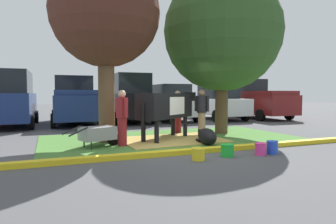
{
  "coord_description": "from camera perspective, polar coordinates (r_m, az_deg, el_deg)",
  "views": [
    {
      "loc": [
        -3.44,
        -7.28,
        1.49
      ],
      "look_at": [
        0.19,
        1.76,
        0.9
      ],
      "focal_mm": 31.95,
      "sensor_mm": 36.0,
      "label": 1
    }
  ],
  "objects": [
    {
      "name": "suv_dark_grey",
      "position": [
        15.24,
        -27.88,
        2.24
      ],
      "size": [
        2.21,
        4.65,
        2.52
      ],
      "color": "navy",
      "rests_on": "ground"
    },
    {
      "name": "bucket_blue",
      "position": [
        7.91,
        19.29,
        -6.34
      ],
      "size": [
        0.29,
        0.29,
        0.32
      ],
      "color": "blue",
      "rests_on": "ground"
    },
    {
      "name": "person_visitor_near",
      "position": [
        8.54,
        -8.75,
        -0.82
      ],
      "size": [
        0.34,
        0.52,
        1.6
      ],
      "color": "maroon",
      "rests_on": "ground"
    },
    {
      "name": "shade_tree_right",
      "position": [
        11.54,
        10.31,
        14.64
      ],
      "size": [
        4.33,
        4.33,
        5.92
      ],
      "color": "#4C3823",
      "rests_on": "ground"
    },
    {
      "name": "cow_holstein",
      "position": [
        9.7,
        -0.13,
        1.16
      ],
      "size": [
        2.75,
        2.15,
        1.55
      ],
      "color": "black",
      "rests_on": "ground"
    },
    {
      "name": "bucket_yellow",
      "position": [
        6.8,
        5.81,
        -7.92
      ],
      "size": [
        0.32,
        0.32,
        0.28
      ],
      "color": "yellow",
      "rests_on": "ground"
    },
    {
      "name": "suv_black",
      "position": [
        16.05,
        -7.54,
        2.65
      ],
      "size": [
        2.21,
        4.65,
        2.52
      ],
      "color": "black",
      "rests_on": "ground"
    },
    {
      "name": "person_handler",
      "position": [
        11.26,
        1.89,
        0.28
      ],
      "size": [
        0.4,
        0.4,
        1.61
      ],
      "color": "maroon",
      "rests_on": "ground"
    },
    {
      "name": "shade_tree_left",
      "position": [
        9.61,
        -11.85,
        17.93
      ],
      "size": [
        3.3,
        3.3,
        5.6
      ],
      "color": "brown",
      "rests_on": "ground"
    },
    {
      "name": "hatchback_white",
      "position": [
        17.7,
        9.49,
        1.78
      ],
      "size": [
        2.11,
        4.45,
        2.02
      ],
      "color": "silver",
      "rests_on": "ground"
    },
    {
      "name": "bucket_green",
      "position": [
        7.31,
        11.23,
        -7.12
      ],
      "size": [
        0.33,
        0.33,
        0.3
      ],
      "color": "green",
      "rests_on": "ground"
    },
    {
      "name": "hay_bedding",
      "position": [
        9.57,
        0.67,
        -5.34
      ],
      "size": [
        3.33,
        2.58,
        0.04
      ],
      "primitive_type": "cube",
      "rotation": [
        0.0,
        0.0,
        0.06
      ],
      "color": "tan",
      "rests_on": "ground"
    },
    {
      "name": "curb_yellow",
      "position": [
        7.8,
        8.03,
        -7.13
      ],
      "size": [
        9.52,
        0.24,
        0.12
      ],
      "primitive_type": "cube",
      "color": "yellow",
      "rests_on": "ground"
    },
    {
      "name": "calf_lying",
      "position": [
        8.91,
        7.4,
        -4.63
      ],
      "size": [
        0.74,
        1.33,
        0.48
      ],
      "color": "black",
      "rests_on": "ground"
    },
    {
      "name": "bucket_pink",
      "position": [
        7.68,
        17.23,
        -6.69
      ],
      "size": [
        0.29,
        0.29,
        0.3
      ],
      "color": "#EA3893",
      "rests_on": "ground"
    },
    {
      "name": "person_visitor_far",
      "position": [
        10.48,
        6.46,
        0.13
      ],
      "size": [
        0.38,
        0.42,
        1.65
      ],
      "color": "#9E7F5B",
      "rests_on": "ground"
    },
    {
      "name": "grass_island",
      "position": [
        9.97,
        0.96,
        -5.07
      ],
      "size": [
        8.32,
        4.6,
        0.02
      ],
      "primitive_type": "cube",
      "color": "#477A33",
      "rests_on": "ground"
    },
    {
      "name": "ground_plane",
      "position": [
        8.19,
        3.36,
        -7.03
      ],
      "size": [
        80.0,
        80.0,
        0.0
      ],
      "primitive_type": "plane",
      "color": "#4C4C4F"
    },
    {
      "name": "wheelbarrow",
      "position": [
        8.53,
        -13.14,
        -4.06
      ],
      "size": [
        1.6,
        0.95,
        0.63
      ],
      "color": "gray",
      "rests_on": "ground"
    },
    {
      "name": "sedan_silver",
      "position": [
        16.77,
        0.58,
        1.74
      ],
      "size": [
        2.11,
        4.45,
        2.02
      ],
      "color": "silver",
      "rests_on": "ground"
    },
    {
      "name": "pickup_truck_black",
      "position": [
        15.69,
        -17.37,
        1.94
      ],
      "size": [
        2.33,
        5.45,
        2.42
      ],
      "color": "navy",
      "rests_on": "ground"
    },
    {
      "name": "pickup_truck_maroon",
      "position": [
        19.21,
        16.24,
        2.21
      ],
      "size": [
        2.33,
        5.45,
        2.42
      ],
      "color": "maroon",
      "rests_on": "ground"
    }
  ]
}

